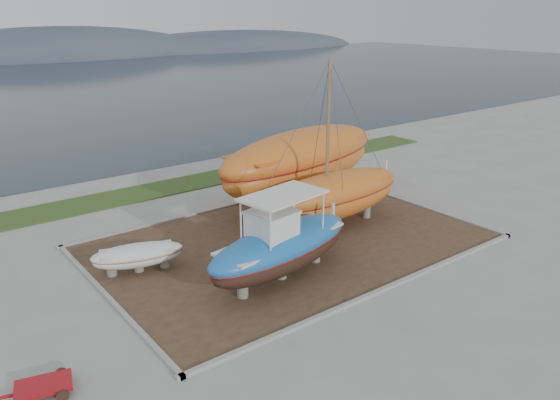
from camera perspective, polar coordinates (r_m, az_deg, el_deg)
ground at (r=24.05m, az=7.00°, el=-7.51°), size 140.00×140.00×0.00m
dirt_patch at (r=26.74m, az=1.01°, el=-4.43°), size 18.00×12.00×0.06m
curb_frame at (r=26.72m, az=1.01°, el=-4.34°), size 18.60×12.60×0.15m
grass_strip at (r=35.87m, az=-10.49°, el=1.54°), size 44.00×3.00×0.08m
blue_caique at (r=22.51m, az=0.15°, el=-3.94°), size 7.95×3.55×3.70m
white_dinghy at (r=24.41m, az=-14.62°, el=-5.93°), size 4.16×2.50×1.17m
orange_sailboat at (r=27.12m, az=5.69°, el=5.44°), size 9.00×2.78×8.55m
orange_bare_hull at (r=31.81m, az=2.27°, el=3.48°), size 13.05×6.06×4.12m
red_trailer at (r=18.48m, az=-23.45°, el=-17.64°), size 2.64×1.78×0.34m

